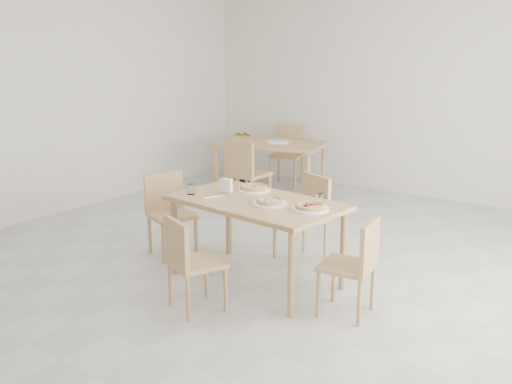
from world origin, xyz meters
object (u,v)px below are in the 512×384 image
Objects in this scene: pizza_mushroom at (270,201)px; chair_back_s at (245,170)px; napkin_holder at (226,186)px; second_table at (270,148)px; tumbler_a at (191,189)px; chair_back_n at (288,150)px; tumbler_b at (319,199)px; chair_north at (307,212)px; chair_west at (169,208)px; plate_pepperoni at (310,209)px; pizza_pepperoni at (310,206)px; potted_plant at (244,157)px; chair_south at (188,258)px; plate_mushroom at (270,204)px; plate_empty at (278,142)px; main_table at (256,209)px; chair_east at (356,261)px; pizza_margherita at (254,187)px; plate_margherita at (254,190)px.

pizza_mushroom is 0.27× the size of chair_back_s.
second_table is at bearing 110.93° from napkin_holder.
tumbler_a is 2.97m from second_table.
tumbler_b is at bearing -68.45° from chair_back_n.
chair_north reaches higher than chair_west.
tumbler_b is at bearing 5.69° from napkin_holder.
plate_pepperoni is 4.10m from chair_back_n.
potted_plant is (-2.91, 3.05, -0.38)m from pizza_pepperoni.
chair_south is 2.49× the size of plate_pepperoni.
chair_west is 1.03× the size of potted_plant.
chair_south is 0.93× the size of chair_north.
plate_empty is (-1.70, 2.72, 0.00)m from plate_mushroom.
tumbler_a reaches higher than potted_plant.
tumbler_a reaches higher than pizza_mushroom.
main_table is 0.39m from napkin_holder.
chair_back_s is at bearing 116.72° from napkin_holder.
chair_north is 0.86m from pizza_mushroom.
chair_east reaches higher than plate_empty.
potted_plant is (-2.55, 3.10, -0.36)m from plate_mushroom.
main_table is 0.37m from pizza_margherita.
plate_pepperoni is 3.34× the size of tumbler_a.
pizza_margherita reaches higher than second_table.
pizza_pepperoni reaches higher than chair_east.
second_table is at bearing -91.42° from chair_back_n.
potted_plant is (-2.01, 3.01, -0.42)m from napkin_holder.
tumbler_a reaches higher than chair_south.
plate_empty is (0.09, 0.05, 0.09)m from second_table.
chair_north is at bearing -72.87° from chair_south.
chair_south is 0.86× the size of chair_back_s.
chair_south is 8.59× the size of tumbler_b.
pizza_margherita is at bearing 140.72° from plate_mushroom.
pizza_margherita is at bearing 130.96° from chair_back_s.
chair_west is (-1.06, 0.91, 0.03)m from chair_south.
plate_mushroom is 1.08× the size of pizza_margherita.
plate_pepperoni is at bearing 139.96° from chair_back_s.
pizza_mushroom is at bearing -68.29° from second_table.
pizza_mushroom is (0.18, -0.05, 0.11)m from main_table.
chair_south is 3.17× the size of pizza_mushroom.
plate_mushroom is 4.03m from potted_plant.
tumbler_b is 0.06× the size of second_table.
pizza_mushroom reaches higher than chair_east.
potted_plant is at bearing 127.75° from plate_margherita.
plate_mushroom is 0.37m from pizza_pepperoni.
potted_plant reaches higher than plate_margherita.
chair_south is at bearing -67.50° from plate_empty.
chair_south is 0.86m from plate_mushroom.
plate_empty is at bearing 31.27° from chair_west.
chair_back_s reaches higher than main_table.
pizza_pepperoni reaches higher than potted_plant.
pizza_pepperoni reaches higher than plate_margherita.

